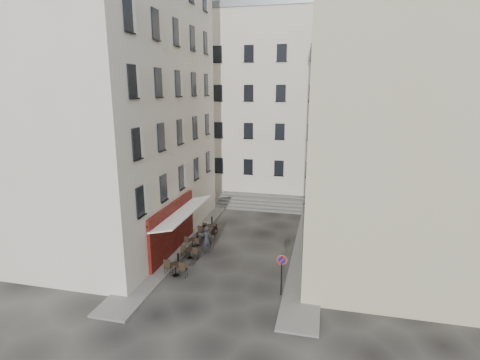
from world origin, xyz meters
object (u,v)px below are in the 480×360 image
(no_parking_sign, at_px, (282,267))
(bistro_table_a, at_px, (176,268))
(bistro_table_b, at_px, (190,252))
(pedestrian, at_px, (207,240))

(no_parking_sign, bearing_deg, bistro_table_a, 165.26)
(bistro_table_a, relative_size, bistro_table_b, 1.16)
(no_parking_sign, relative_size, bistro_table_b, 1.90)
(no_parking_sign, bearing_deg, bistro_table_b, 145.14)
(bistro_table_a, bearing_deg, bistro_table_b, 90.80)
(bistro_table_a, relative_size, pedestrian, 0.72)
(bistro_table_a, xyz_separation_m, pedestrian, (0.78, 3.48, 0.47))
(bistro_table_b, bearing_deg, no_parking_sign, -26.34)
(no_parking_sign, xyz_separation_m, bistro_table_a, (-6.34, 0.69, -1.13))
(pedestrian, bearing_deg, bistro_table_b, 10.68)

